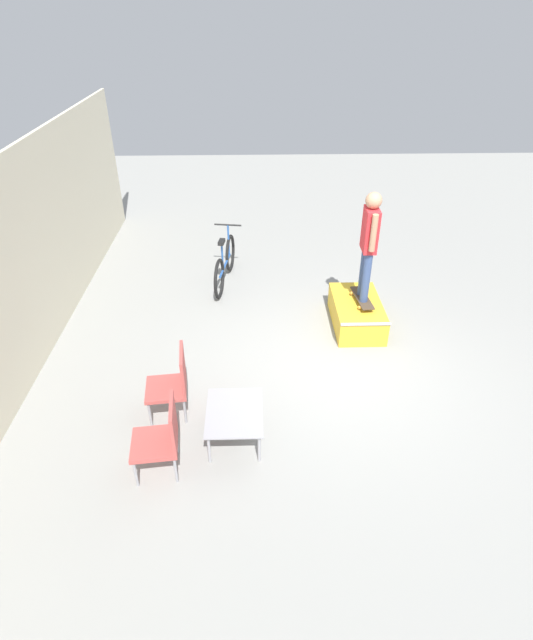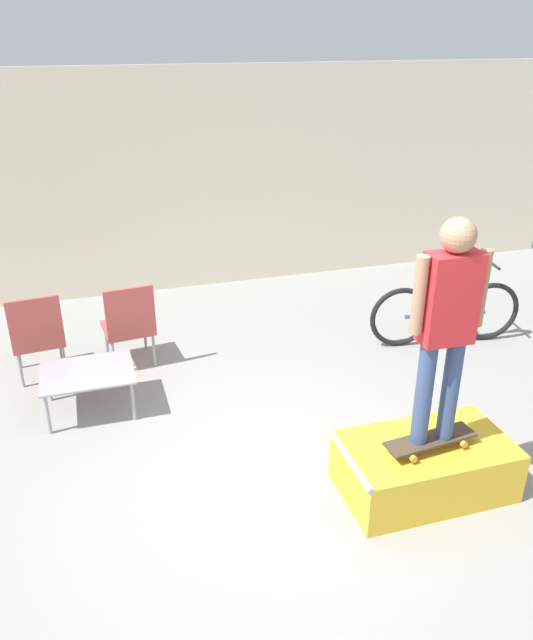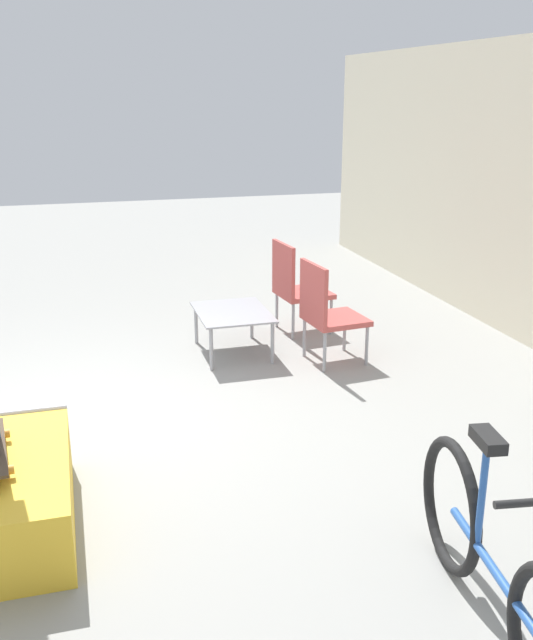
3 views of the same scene
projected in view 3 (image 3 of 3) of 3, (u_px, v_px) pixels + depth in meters
name	position (u px, v px, depth m)	size (l,w,h in m)	color
ground_plane	(85.00, 433.00, 5.40)	(24.00, 24.00, 0.00)	gray
skate_ramp_box	(4.00, 495.00, 4.17)	(1.36, 0.77, 0.46)	gold
coffee_table	(233.00, 316.00, 6.94)	(0.87, 0.69, 0.43)	#9E9EA3
patio_chair_left	(295.00, 284.00, 7.52)	(0.57, 0.57, 0.98)	#99999E
patio_chair_right	(326.00, 309.00, 6.66)	(0.57, 0.57, 0.98)	#99999E
bicycle	(495.00, 566.00, 3.28)	(1.81, 0.52, 1.02)	black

